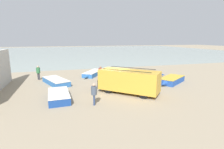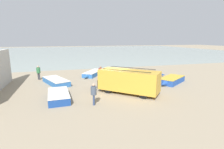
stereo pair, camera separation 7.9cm
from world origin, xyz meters
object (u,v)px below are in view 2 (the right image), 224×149
at_px(fishing_rowboat_4, 171,80).
at_px(fisherman_2, 101,72).
at_px(fisherman_1, 38,71).
at_px(fishing_rowboat_2, 148,73).
at_px(fisherman_0, 94,92).
at_px(fishing_rowboat_0, 93,73).
at_px(parked_van, 128,81).
at_px(fishing_rowboat_3, 55,81).
at_px(fishing_rowboat_1, 58,95).

distance_m(fishing_rowboat_4, fisherman_2, 8.01).
distance_m(fishing_rowboat_4, fisherman_1, 15.61).
bearing_deg(fishing_rowboat_4, fishing_rowboat_2, -118.57).
distance_m(fishing_rowboat_2, fisherman_0, 12.65).
bearing_deg(fisherman_1, fisherman_2, -75.18).
height_order(fishing_rowboat_0, fisherman_2, fisherman_2).
height_order(parked_van, fisherman_1, parked_van).
height_order(fishing_rowboat_2, fishing_rowboat_4, fishing_rowboat_4).
relative_size(fishing_rowboat_3, fisherman_1, 3.00).
distance_m(fishing_rowboat_4, fisherman_0, 10.35).
bearing_deg(fisherman_1, parked_van, -95.44).
bearing_deg(fisherman_2, fishing_rowboat_2, -39.50).
height_order(fishing_rowboat_3, fisherman_0, fisherman_0).
relative_size(fishing_rowboat_4, fisherman_2, 2.42).
distance_m(fishing_rowboat_2, fishing_rowboat_4, 4.74).
relative_size(parked_van, fisherman_2, 2.97).
bearing_deg(fisherman_1, fisherman_0, -115.86).
height_order(fishing_rowboat_3, fisherman_1, fisherman_1).
height_order(fishing_rowboat_1, fisherman_1, fisherman_1).
xyz_separation_m(fishing_rowboat_0, fisherman_2, (0.31, -3.54, 0.78)).
xyz_separation_m(fisherman_0, fisherman_2, (2.05, 7.01, 0.08)).
relative_size(fishing_rowboat_0, fishing_rowboat_4, 1.07).
bearing_deg(fishing_rowboat_3, fishing_rowboat_2, -106.01).
bearing_deg(fisherman_0, parked_van, -139.89).
distance_m(parked_van, fishing_rowboat_3, 8.51).
xyz_separation_m(parked_van, fisherman_2, (-1.49, 5.01, -0.10)).
distance_m(parked_van, fishing_rowboat_0, 8.78).
bearing_deg(fishing_rowboat_4, fishing_rowboat_1, -24.20).
distance_m(parked_van, fishing_rowboat_1, 6.18).
height_order(fishing_rowboat_0, fisherman_1, fisherman_1).
xyz_separation_m(fishing_rowboat_2, fishing_rowboat_4, (0.43, -4.72, 0.07)).
bearing_deg(fisherman_2, fishing_rowboat_4, -75.35).
bearing_deg(fishing_rowboat_0, parked_van, 45.49).
relative_size(parked_van, fishing_rowboat_2, 1.46).
bearing_deg(fisherman_0, fishing_rowboat_0, -88.78).
distance_m(fisherman_0, fisherman_1, 11.14).
bearing_deg(fisherman_0, fisherman_1, -52.93).
xyz_separation_m(fishing_rowboat_1, fishing_rowboat_2, (11.63, 6.76, -0.04)).
relative_size(fisherman_0, fisherman_1, 0.97).
bearing_deg(fisherman_1, fishing_rowboat_2, -57.05).
relative_size(fishing_rowboat_3, fisherman_0, 3.09).
relative_size(fishing_rowboat_2, fisherman_1, 2.13).
distance_m(fishing_rowboat_2, fishing_rowboat_3, 12.11).
bearing_deg(fishing_rowboat_2, fishing_rowboat_0, -148.56).
height_order(fishing_rowboat_1, fishing_rowboat_2, fishing_rowboat_1).
bearing_deg(parked_van, fishing_rowboat_1, 42.18).
height_order(parked_van, fisherman_0, parked_van).
distance_m(parked_van, fisherman_2, 5.22).
bearing_deg(fisherman_0, fisherman_2, -95.72).
bearing_deg(parked_van, fishing_rowboat_2, -86.25).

